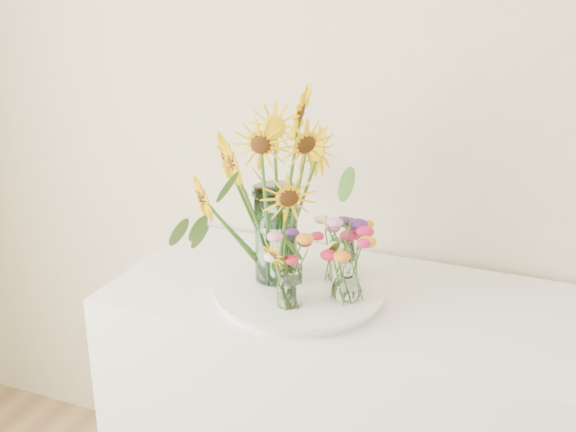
# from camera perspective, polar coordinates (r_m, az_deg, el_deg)

# --- Properties ---
(tray) EXTENTS (0.43, 0.43, 0.02)m
(tray) POSITION_cam_1_polar(r_m,az_deg,el_deg) (1.93, 0.89, -6.17)
(tray) COLOR white
(tray) RESTS_ON counter
(mason_jar) EXTENTS (0.15, 0.15, 0.27)m
(mason_jar) POSITION_cam_1_polar(r_m,az_deg,el_deg) (1.92, -0.95, -1.46)
(mason_jar) COLOR #A5D7DD
(mason_jar) RESTS_ON tray
(sunflower_bouquet) EXTENTS (1.02, 1.02, 0.53)m
(sunflower_bouquet) POSITION_cam_1_polar(r_m,az_deg,el_deg) (1.87, -0.98, 2.24)
(sunflower_bouquet) COLOR #FFC605
(sunflower_bouquet) RESTS_ON tray
(small_vase_a) EXTENTS (0.08, 0.08, 0.11)m
(small_vase_a) POSITION_cam_1_polar(r_m,az_deg,el_deg) (1.81, 0.11, -5.60)
(small_vase_a) COLOR white
(small_vase_a) RESTS_ON tray
(wildflower_posy_a) EXTENTS (0.19, 0.19, 0.20)m
(wildflower_posy_a) POSITION_cam_1_polar(r_m,az_deg,el_deg) (1.79, 0.11, -4.31)
(wildflower_posy_a) COLOR orange
(wildflower_posy_a) RESTS_ON tray
(small_vase_b) EXTENTS (0.09, 0.09, 0.12)m
(small_vase_b) POSITION_cam_1_polar(r_m,az_deg,el_deg) (1.84, 4.67, -5.00)
(small_vase_b) COLOR white
(small_vase_b) RESTS_ON tray
(wildflower_posy_b) EXTENTS (0.19, 0.19, 0.21)m
(wildflower_posy_b) POSITION_cam_1_polar(r_m,az_deg,el_deg) (1.83, 4.71, -3.73)
(wildflower_posy_b) COLOR orange
(wildflower_posy_b) RESTS_ON tray
(small_vase_c) EXTENTS (0.08, 0.08, 0.11)m
(small_vase_c) POSITION_cam_1_polar(r_m,az_deg,el_deg) (1.95, 4.24, -3.61)
(small_vase_c) COLOR white
(small_vase_c) RESTS_ON tray
(wildflower_posy_c) EXTENTS (0.20, 0.20, 0.20)m
(wildflower_posy_c) POSITION_cam_1_polar(r_m,az_deg,el_deg) (1.93, 4.27, -2.39)
(wildflower_posy_c) COLOR orange
(wildflower_posy_c) RESTS_ON tray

